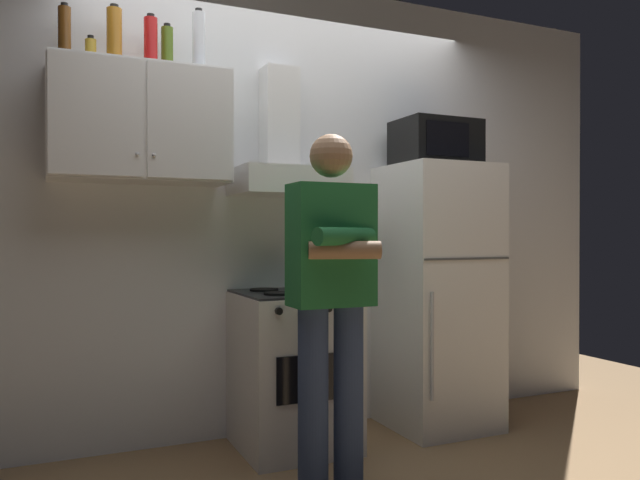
{
  "coord_description": "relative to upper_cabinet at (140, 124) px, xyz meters",
  "views": [
    {
      "loc": [
        -1.3,
        -2.92,
        1.18
      ],
      "look_at": [
        0.0,
        0.0,
        1.15
      ],
      "focal_mm": 34.61,
      "sensor_mm": 36.0,
      "label": 1
    }
  ],
  "objects": [
    {
      "name": "microwave",
      "position": [
        1.75,
        -0.11,
        -0.01
      ],
      "size": [
        0.48,
        0.37,
        0.28
      ],
      "color": "black",
      "rests_on": "refrigerator"
    },
    {
      "name": "refrigerator",
      "position": [
        1.75,
        -0.12,
        -0.95
      ],
      "size": [
        0.6,
        0.62,
        1.6
      ],
      "color": "white",
      "rests_on": "ground_plane"
    },
    {
      "name": "ground_plane",
      "position": [
        0.85,
        -0.37,
        -1.75
      ],
      "size": [
        7.0,
        7.0,
        0.0
      ],
      "primitive_type": "plane",
      "color": "olive"
    },
    {
      "name": "upper_cabinet",
      "position": [
        0.0,
        0.0,
        0.0
      ],
      "size": [
        0.9,
        0.37,
        0.6
      ],
      "color": "silver"
    },
    {
      "name": "person_standing",
      "position": [
        0.75,
        -0.73,
        -0.85
      ],
      "size": [
        0.38,
        0.33,
        1.64
      ],
      "color": "navy",
      "rests_on": "ground_plane"
    },
    {
      "name": "bottle_olive_oil",
      "position": [
        0.14,
        0.02,
        0.42
      ],
      "size": [
        0.06,
        0.06,
        0.24
      ],
      "color": "#4C6B19",
      "rests_on": "upper_cabinet"
    },
    {
      "name": "bottle_beer_brown",
      "position": [
        -0.36,
        0.01,
        0.43
      ],
      "size": [
        0.06,
        0.06,
        0.27
      ],
      "color": "brown",
      "rests_on": "upper_cabinet"
    },
    {
      "name": "stove_oven",
      "position": [
        0.8,
        -0.13,
        -1.32
      ],
      "size": [
        0.6,
        0.62,
        0.87
      ],
      "color": "white",
      "rests_on": "ground_plane"
    },
    {
      "name": "bottle_vodka_clear",
      "position": [
        0.3,
        -0.01,
        0.46
      ],
      "size": [
        0.07,
        0.07,
        0.34
      ],
      "color": "silver",
      "rests_on": "upper_cabinet"
    },
    {
      "name": "back_wall_tiled",
      "position": [
        0.85,
        0.23,
        -0.4
      ],
      "size": [
        4.8,
        0.1,
        2.7
      ],
      "primitive_type": "cube",
      "color": "white",
      "rests_on": "ground_plane"
    },
    {
      "name": "bottle_spice_jar",
      "position": [
        -0.24,
        0.03,
        0.36
      ],
      "size": [
        0.05,
        0.05,
        0.13
      ],
      "color": "gold",
      "rests_on": "upper_cabinet"
    },
    {
      "name": "bottle_soda_red",
      "position": [
        0.05,
        -0.01,
        0.43
      ],
      "size": [
        0.07,
        0.07,
        0.27
      ],
      "color": "red",
      "rests_on": "upper_cabinet"
    },
    {
      "name": "bottle_liquor_amber",
      "position": [
        -0.13,
        -0.0,
        0.44
      ],
      "size": [
        0.08,
        0.08,
        0.3
      ],
      "color": "#B7721E",
      "rests_on": "upper_cabinet"
    },
    {
      "name": "range_hood",
      "position": [
        0.8,
        0.0,
        -0.15
      ],
      "size": [
        0.6,
        0.44,
        0.75
      ],
      "color": "white"
    }
  ]
}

